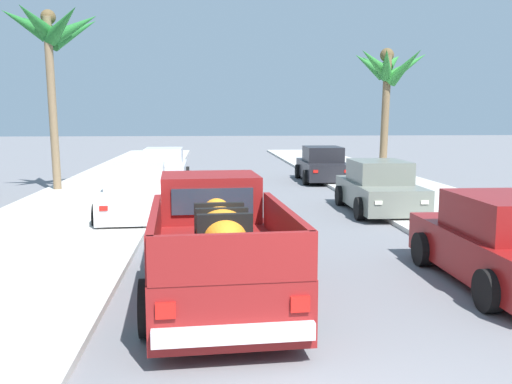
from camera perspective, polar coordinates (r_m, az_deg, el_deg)
sidewalk_left at (r=16.90m, az=-18.06°, el=-2.19°), size 4.70×60.00×0.12m
sidewalk_right at (r=17.93m, az=18.76°, el=-1.66°), size 4.70×60.00×0.12m
curb_left at (r=16.71m, az=-14.89°, el=-2.21°), size 0.16×60.00×0.10m
curb_right at (r=17.58m, az=15.92°, el=-1.76°), size 0.16×60.00×0.10m
pickup_truck at (r=8.94m, az=-4.08°, el=-5.43°), size 2.43×5.31×1.80m
car_left_near at (r=23.91m, az=-9.28°, el=2.45°), size 2.06×4.28×1.54m
car_right_near at (r=17.19m, az=12.36°, el=0.38°), size 2.10×4.29×1.54m
car_right_mid at (r=24.93m, az=6.73°, el=2.71°), size 2.12×4.30×1.54m
car_left_far at (r=10.37m, az=23.87°, el=-4.82°), size 2.04×4.27×1.54m
car_right_far at (r=16.00m, az=-12.00°, el=-0.15°), size 2.19×4.33×1.54m
palm_tree_right_mid at (r=27.15m, az=13.16°, el=11.86°), size 3.86×3.75×6.00m
palm_tree_right_back at (r=22.34m, az=-19.94°, el=14.72°), size 3.48×3.55×6.76m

